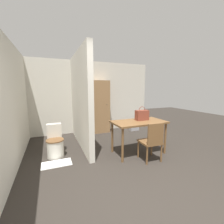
{
  "coord_description": "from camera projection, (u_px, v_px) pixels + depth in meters",
  "views": [
    {
      "loc": [
        -1.25,
        -1.52,
        1.57
      ],
      "look_at": [
        0.18,
        1.92,
        0.98
      ],
      "focal_mm": 24.0,
      "sensor_mm": 36.0,
      "label": 1
    }
  ],
  "objects": [
    {
      "name": "toilet",
      "position": [
        55.0,
        143.0,
        3.5
      ],
      "size": [
        0.39,
        0.54,
        0.72
      ],
      "color": "silver",
      "rests_on": "ground_plane"
    },
    {
      "name": "space_heater",
      "position": [
        134.0,
        125.0,
        5.62
      ],
      "size": [
        0.34,
        0.18,
        0.41
      ],
      "color": "#9E9EA3",
      "rests_on": "ground_plane"
    },
    {
      "name": "wall_back",
      "position": [
        87.0,
        97.0,
        5.38
      ],
      "size": [
        4.81,
        0.12,
        2.5
      ],
      "color": "beige",
      "rests_on": "ground_plane"
    },
    {
      "name": "bath_mat",
      "position": [
        57.0,
        164.0,
        3.13
      ],
      "size": [
        0.6,
        0.33,
        0.01
      ],
      "color": "silver",
      "rests_on": "ground_plane"
    },
    {
      "name": "wooden_cabinet",
      "position": [
        100.0,
        107.0,
        5.32
      ],
      "size": [
        0.58,
        0.44,
        1.83
      ],
      "color": "#997047",
      "rests_on": "ground_plane"
    },
    {
      "name": "dining_table",
      "position": [
        139.0,
        125.0,
        3.58
      ],
      "size": [
        1.26,
        0.68,
        0.79
      ],
      "color": "brown",
      "rests_on": "ground_plane"
    },
    {
      "name": "ground_plane",
      "position": [
        153.0,
        201.0,
        2.11
      ],
      "size": [
        16.0,
        16.0,
        0.0
      ],
      "primitive_type": "plane",
      "color": "#2D2823"
    },
    {
      "name": "partition_wall",
      "position": [
        80.0,
        100.0,
        4.05
      ],
      "size": [
        0.12,
        2.37,
        2.5
      ],
      "color": "beige",
      "rests_on": "ground_plane"
    },
    {
      "name": "handbag",
      "position": [
        142.0,
        115.0,
        3.67
      ],
      "size": [
        0.31,
        0.17,
        0.34
      ],
      "color": "brown",
      "rests_on": "dining_table"
    },
    {
      "name": "wall_left",
      "position": [
        10.0,
        105.0,
        2.87
      ],
      "size": [
        0.12,
        4.74,
        2.5
      ],
      "color": "beige",
      "rests_on": "ground_plane"
    },
    {
      "name": "wooden_chair",
      "position": [
        152.0,
        141.0,
        3.19
      ],
      "size": [
        0.43,
        0.43,
        0.87
      ],
      "rotation": [
        0.0,
        0.0,
        -0.05
      ],
      "color": "brown",
      "rests_on": "ground_plane"
    }
  ]
}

